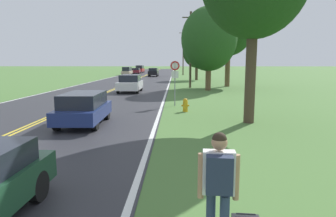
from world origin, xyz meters
name	(u,v)px	position (x,y,z in m)	size (l,w,h in m)	color
hitchhiker_person	(219,179)	(6.93, 2.33, 1.07)	(0.59, 0.44, 1.75)	navy
fire_hydrant	(185,105)	(6.83, 14.70, 0.38)	(0.43, 0.27, 0.75)	gold
traffic_sign	(175,72)	(6.24, 16.96, 2.13)	(0.60, 0.10, 2.81)	gray
utility_pole_midground	(191,49)	(7.83, 30.58, 4.12)	(1.80, 0.24, 7.95)	brown
utility_pole_far	(183,52)	(7.78, 62.44, 4.84)	(1.80, 0.24, 9.37)	brown
tree_left_verge	(209,39)	(9.44, 27.60, 4.91)	(5.32, 5.32, 7.99)	brown
tree_behind_sign	(229,27)	(12.10, 32.41, 6.54)	(5.48, 5.48, 9.72)	brown
tree_far_back	(197,52)	(9.44, 44.58, 4.31)	(4.25, 4.25, 6.77)	#473828
car_dark_blue_hatchback_approaching	(84,108)	(2.27, 11.10, 0.75)	(1.87, 3.91, 1.40)	black
car_white_sedan_mid_near	(130,83)	(2.10, 25.56, 0.80)	(1.97, 4.04, 1.58)	black
car_black_suv_mid_far	(153,72)	(1.93, 56.19, 0.87)	(1.85, 3.99, 1.62)	black
car_champagne_van_receding	(127,71)	(-4.09, 61.81, 0.90)	(1.83, 4.56, 1.73)	black
car_maroon_sedan_distant	(136,71)	(-3.32, 70.38, 0.71)	(1.95, 4.83, 1.34)	black
car_red_suv_horizon	(140,69)	(-3.19, 76.96, 0.99)	(2.04, 4.87, 1.90)	black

